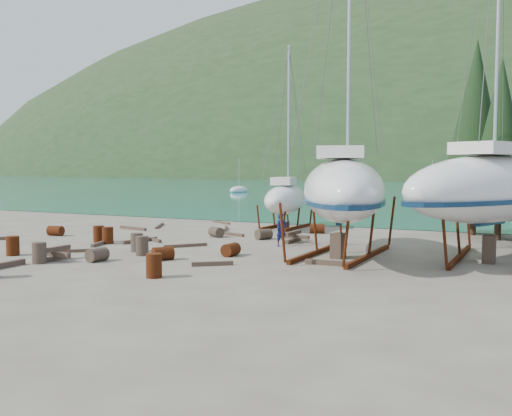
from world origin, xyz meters
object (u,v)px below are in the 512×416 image
at_px(large_sailboat_near, 343,189).
at_px(worker, 281,230).
at_px(small_sailboat_shore, 286,199).
at_px(large_sailboat_far, 492,188).

xyz_separation_m(large_sailboat_near, worker, (-3.84, 1.80, -2.19)).
relative_size(large_sailboat_near, small_sailboat_shore, 1.58).
relative_size(large_sailboat_near, worker, 11.10).
relative_size(large_sailboat_near, large_sailboat_far, 0.98).
distance_m(small_sailboat_shore, worker, 8.67).
height_order(large_sailboat_far, worker, large_sailboat_far).
bearing_deg(worker, large_sailboat_near, -88.39).
bearing_deg(small_sailboat_shore, worker, -79.70).
bearing_deg(small_sailboat_shore, large_sailboat_far, -43.72).
height_order(large_sailboat_far, small_sailboat_shore, large_sailboat_far).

